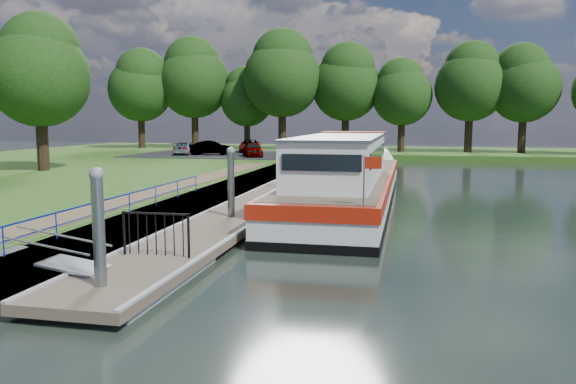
% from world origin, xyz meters
% --- Properties ---
extents(ground, '(160.00, 160.00, 0.00)m').
position_xyz_m(ground, '(0.00, 0.00, 0.00)').
color(ground, black).
rests_on(ground, ground).
extents(bank_edge, '(1.10, 90.00, 0.78)m').
position_xyz_m(bank_edge, '(-2.55, 15.00, 0.39)').
color(bank_edge, '#473D2D').
rests_on(bank_edge, ground).
extents(far_bank, '(60.00, 18.00, 0.60)m').
position_xyz_m(far_bank, '(12.00, 52.00, 0.30)').
color(far_bank, '#2A5117').
rests_on(far_bank, ground).
extents(footpath, '(1.60, 40.00, 0.05)m').
position_xyz_m(footpath, '(-4.40, 8.00, 0.80)').
color(footpath, brown).
rests_on(footpath, riverbank).
extents(carpark, '(14.00, 12.00, 0.06)m').
position_xyz_m(carpark, '(-11.00, 38.00, 0.81)').
color(carpark, black).
rests_on(carpark, riverbank).
extents(blue_fence, '(0.04, 18.04, 0.72)m').
position_xyz_m(blue_fence, '(-2.75, 3.00, 1.31)').
color(blue_fence, '#0C2DBF').
rests_on(blue_fence, riverbank).
extents(pontoon, '(2.50, 30.00, 0.56)m').
position_xyz_m(pontoon, '(0.00, 13.00, 0.18)').
color(pontoon, brown).
rests_on(pontoon, ground).
extents(mooring_piles, '(0.30, 27.30, 3.55)m').
position_xyz_m(mooring_piles, '(0.00, 13.00, 1.28)').
color(mooring_piles, gray).
rests_on(mooring_piles, ground).
extents(gangway, '(2.58, 1.00, 0.92)m').
position_xyz_m(gangway, '(-1.85, 0.50, 0.63)').
color(gangway, '#A5A8AD').
rests_on(gangway, ground).
extents(gate_panel, '(1.85, 0.05, 1.15)m').
position_xyz_m(gate_panel, '(-0.00, 2.20, 1.15)').
color(gate_panel, black).
rests_on(gate_panel, ground).
extents(barge, '(4.36, 21.15, 4.78)m').
position_xyz_m(barge, '(3.60, 15.27, 1.09)').
color(barge, black).
rests_on(barge, ground).
extents(horizon_trees, '(54.38, 10.03, 12.87)m').
position_xyz_m(horizon_trees, '(-1.61, 48.68, 7.95)').
color(horizon_trees, '#332316').
rests_on(horizon_trees, ground).
extents(bank_tree_a, '(6.12, 6.12, 9.72)m').
position_xyz_m(bank_tree_a, '(-15.99, 20.08, 7.02)').
color(bank_tree_a, '#332316').
rests_on(bank_tree_a, riverbank).
extents(car_a, '(2.72, 3.87, 1.22)m').
position_xyz_m(car_a, '(-6.62, 34.80, 1.45)').
color(car_a, '#999999').
rests_on(car_a, carpark).
extents(car_b, '(3.95, 1.98, 1.24)m').
position_xyz_m(car_b, '(-10.82, 36.26, 1.46)').
color(car_b, '#999999').
rests_on(car_b, carpark).
extents(car_c, '(1.72, 3.90, 1.11)m').
position_xyz_m(car_c, '(-13.25, 36.44, 1.39)').
color(car_c, '#999999').
rests_on(car_c, carpark).
extents(car_d, '(3.02, 4.68, 1.20)m').
position_xyz_m(car_d, '(-8.67, 41.17, 1.43)').
color(car_d, '#999999').
rests_on(car_d, carpark).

